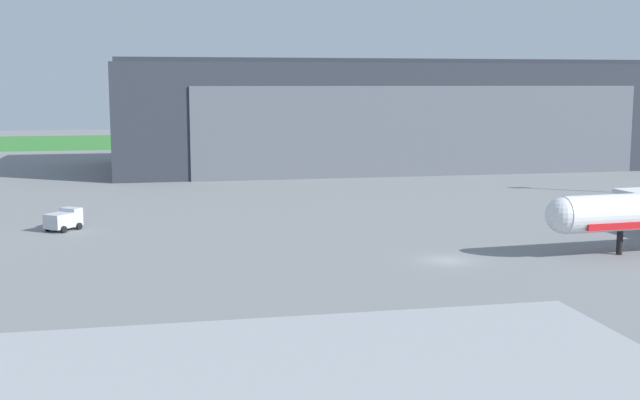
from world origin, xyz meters
The scene contains 4 objects.
ground_plane centered at (0.00, 0.00, 0.00)m, with size 440.00×440.00×0.00m, color slate.
grass_field_strip centered at (0.00, 158.70, 0.04)m, with size 440.00×56.00×0.08m, color #357C33.
maintenance_hangar centered at (19.19, 83.95, 9.61)m, with size 101.90×41.01×20.13m.
stair_truck centered at (-34.90, 22.46, 1.18)m, with size 3.99×4.28×2.28m.
Camera 1 is at (-25.37, -66.90, 15.57)m, focal length 45.70 mm.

